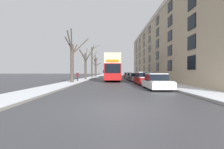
{
  "coord_description": "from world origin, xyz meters",
  "views": [
    {
      "loc": [
        -0.39,
        -6.21,
        1.49
      ],
      "look_at": [
        -0.47,
        15.02,
        1.18
      ],
      "focal_mm": 24.0,
      "sensor_mm": 36.0,
      "label": 1
    }
  ],
  "objects_px": {
    "bare_tree_left_2": "(93,61)",
    "oncoming_van": "(106,73)",
    "parked_car_1": "(144,79)",
    "parked_car_0": "(157,82)",
    "parked_car_2": "(136,77)",
    "pedestrian_left_sidewalk": "(78,76)",
    "bare_tree_left_0": "(73,59)",
    "bare_tree_left_3": "(96,66)",
    "parked_car_3": "(132,76)",
    "double_decker_bus": "(113,67)",
    "parked_car_4": "(128,76)",
    "bare_tree_left_1": "(86,64)"
  },
  "relations": [
    {
      "from": "double_decker_bus",
      "to": "parked_car_1",
      "type": "height_order",
      "value": "double_decker_bus"
    },
    {
      "from": "double_decker_bus",
      "to": "parked_car_3",
      "type": "xyz_separation_m",
      "value": [
        3.82,
        4.29,
        -1.8
      ]
    },
    {
      "from": "parked_car_0",
      "to": "oncoming_van",
      "type": "distance_m",
      "value": 35.54
    },
    {
      "from": "bare_tree_left_0",
      "to": "parked_car_4",
      "type": "relative_size",
      "value": 1.55
    },
    {
      "from": "bare_tree_left_3",
      "to": "oncoming_van",
      "type": "bearing_deg",
      "value": 14.31
    },
    {
      "from": "oncoming_van",
      "to": "pedestrian_left_sidewalk",
      "type": "xyz_separation_m",
      "value": [
        -3.43,
        -24.82,
        -0.34
      ]
    },
    {
      "from": "bare_tree_left_3",
      "to": "double_decker_bus",
      "type": "xyz_separation_m",
      "value": [
        5.24,
        -20.85,
        -0.93
      ]
    },
    {
      "from": "parked_car_1",
      "to": "oncoming_van",
      "type": "distance_m",
      "value": 30.45
    },
    {
      "from": "bare_tree_left_0",
      "to": "double_decker_bus",
      "type": "bearing_deg",
      "value": 51.1
    },
    {
      "from": "oncoming_van",
      "to": "pedestrian_left_sidewalk",
      "type": "distance_m",
      "value": 25.06
    },
    {
      "from": "bare_tree_left_0",
      "to": "parked_car_4",
      "type": "bearing_deg",
      "value": 62.25
    },
    {
      "from": "parked_car_1",
      "to": "parked_car_4",
      "type": "bearing_deg",
      "value": 90.0
    },
    {
      "from": "parked_car_1",
      "to": "double_decker_bus",
      "type": "bearing_deg",
      "value": 114.95
    },
    {
      "from": "bare_tree_left_1",
      "to": "pedestrian_left_sidewalk",
      "type": "xyz_separation_m",
      "value": [
        -0.21,
        -5.71,
        -2.12
      ]
    },
    {
      "from": "bare_tree_left_2",
      "to": "parked_car_1",
      "type": "xyz_separation_m",
      "value": [
        9.0,
        -20.09,
        -3.65
      ]
    },
    {
      "from": "bare_tree_left_0",
      "to": "pedestrian_left_sidewalk",
      "type": "height_order",
      "value": "bare_tree_left_0"
    },
    {
      "from": "bare_tree_left_3",
      "to": "parked_car_4",
      "type": "xyz_separation_m",
      "value": [
        9.06,
        -10.05,
        -2.71
      ]
    },
    {
      "from": "bare_tree_left_1",
      "to": "parked_car_1",
      "type": "distance_m",
      "value": 14.27
    },
    {
      "from": "parked_car_0",
      "to": "parked_car_1",
      "type": "relative_size",
      "value": 0.86
    },
    {
      "from": "oncoming_van",
      "to": "bare_tree_left_0",
      "type": "bearing_deg",
      "value": -96.67
    },
    {
      "from": "parked_car_2",
      "to": "pedestrian_left_sidewalk",
      "type": "relative_size",
      "value": 2.65
    },
    {
      "from": "parked_car_1",
      "to": "oncoming_van",
      "type": "xyz_separation_m",
      "value": [
        -5.86,
        29.88,
        0.53
      ]
    },
    {
      "from": "bare_tree_left_3",
      "to": "parked_car_1",
      "type": "distance_m",
      "value": 30.56
    },
    {
      "from": "bare_tree_left_1",
      "to": "bare_tree_left_3",
      "type": "xyz_separation_m",
      "value": [
        0.02,
        18.3,
        0.36
      ]
    },
    {
      "from": "pedestrian_left_sidewalk",
      "to": "bare_tree_left_0",
      "type": "bearing_deg",
      "value": 169.75
    },
    {
      "from": "bare_tree_left_0",
      "to": "parked_car_1",
      "type": "height_order",
      "value": "bare_tree_left_0"
    },
    {
      "from": "bare_tree_left_0",
      "to": "oncoming_van",
      "type": "xyz_separation_m",
      "value": [
        3.31,
        28.3,
        -1.97
      ]
    },
    {
      "from": "bare_tree_left_3",
      "to": "parked_car_3",
      "type": "relative_size",
      "value": 1.53
    },
    {
      "from": "parked_car_0",
      "to": "bare_tree_left_3",
      "type": "bearing_deg",
      "value": 104.83
    },
    {
      "from": "bare_tree_left_0",
      "to": "oncoming_van",
      "type": "bearing_deg",
      "value": 83.33
    },
    {
      "from": "bare_tree_left_0",
      "to": "parked_car_2",
      "type": "xyz_separation_m",
      "value": [
        9.17,
        5.07,
        -2.56
      ]
    },
    {
      "from": "bare_tree_left_0",
      "to": "parked_car_4",
      "type": "distance_m",
      "value": 19.85
    },
    {
      "from": "bare_tree_left_3",
      "to": "parked_car_3",
      "type": "bearing_deg",
      "value": -61.3
    },
    {
      "from": "parked_car_2",
      "to": "bare_tree_left_0",
      "type": "bearing_deg",
      "value": -151.04
    },
    {
      "from": "parked_car_0",
      "to": "pedestrian_left_sidewalk",
      "type": "bearing_deg",
      "value": 132.25
    },
    {
      "from": "bare_tree_left_1",
      "to": "bare_tree_left_2",
      "type": "distance_m",
      "value": 9.42
    },
    {
      "from": "parked_car_3",
      "to": "pedestrian_left_sidewalk",
      "type": "relative_size",
      "value": 2.76
    },
    {
      "from": "bare_tree_left_0",
      "to": "double_decker_bus",
      "type": "height_order",
      "value": "bare_tree_left_0"
    },
    {
      "from": "double_decker_bus",
      "to": "bare_tree_left_2",
      "type": "bearing_deg",
      "value": 113.55
    },
    {
      "from": "parked_car_2",
      "to": "parked_car_3",
      "type": "xyz_separation_m",
      "value": [
        0.0,
        5.85,
        0.01
      ]
    },
    {
      "from": "bare_tree_left_0",
      "to": "parked_car_0",
      "type": "xyz_separation_m",
      "value": [
        9.17,
        -6.75,
        -2.56
      ]
    },
    {
      "from": "parked_car_1",
      "to": "pedestrian_left_sidewalk",
      "type": "height_order",
      "value": "pedestrian_left_sidewalk"
    },
    {
      "from": "double_decker_bus",
      "to": "oncoming_van",
      "type": "bearing_deg",
      "value": 95.37
    },
    {
      "from": "bare_tree_left_3",
      "to": "parked_car_3",
      "type": "height_order",
      "value": "bare_tree_left_3"
    },
    {
      "from": "parked_car_2",
      "to": "parked_car_0",
      "type": "bearing_deg",
      "value": -90.0
    },
    {
      "from": "bare_tree_left_2",
      "to": "oncoming_van",
      "type": "relative_size",
      "value": 1.72
    },
    {
      "from": "bare_tree_left_3",
      "to": "parked_car_3",
      "type": "distance_m",
      "value": 19.07
    },
    {
      "from": "bare_tree_left_2",
      "to": "parked_car_2",
      "type": "bearing_deg",
      "value": -56.18
    },
    {
      "from": "parked_car_4",
      "to": "oncoming_van",
      "type": "xyz_separation_m",
      "value": [
        -5.86,
        10.87,
        0.56
      ]
    },
    {
      "from": "parked_car_2",
      "to": "oncoming_van",
      "type": "distance_m",
      "value": 23.96
    }
  ]
}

